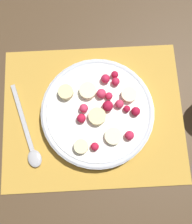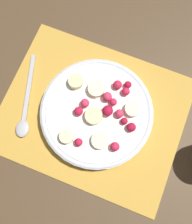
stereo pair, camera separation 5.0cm
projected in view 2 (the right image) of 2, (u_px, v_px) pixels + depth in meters
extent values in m
plane|color=#4C3823|center=(93.00, 113.00, 0.54)|extent=(3.00, 3.00, 0.00)
cube|color=gold|center=(93.00, 113.00, 0.54)|extent=(0.39, 0.31, 0.01)
cylinder|color=silver|center=(96.00, 114.00, 0.52)|extent=(0.24, 0.24, 0.02)
torus|color=silver|center=(96.00, 113.00, 0.52)|extent=(0.24, 0.24, 0.01)
cylinder|color=white|center=(96.00, 113.00, 0.51)|extent=(0.21, 0.21, 0.00)
cylinder|color=#F4EAB7|center=(96.00, 89.00, 0.52)|extent=(0.04, 0.04, 0.01)
cylinder|color=beige|center=(67.00, 137.00, 0.49)|extent=(0.04, 0.04, 0.01)
cylinder|color=beige|center=(94.00, 116.00, 0.50)|extent=(0.05, 0.05, 0.01)
cylinder|color=#F4EAB7|center=(100.00, 141.00, 0.49)|extent=(0.04, 0.04, 0.01)
cylinder|color=beige|center=(76.00, 82.00, 0.52)|extent=(0.04, 0.04, 0.01)
cylinder|color=#F4EAB7|center=(132.00, 109.00, 0.51)|extent=(0.04, 0.04, 0.01)
sphere|color=#B21433|center=(131.00, 127.00, 0.50)|extent=(0.02, 0.02, 0.02)
sphere|color=#B21433|center=(124.00, 123.00, 0.50)|extent=(0.01, 0.01, 0.01)
sphere|color=#DB3356|center=(85.00, 103.00, 0.51)|extent=(0.02, 0.02, 0.02)
sphere|color=red|center=(80.00, 143.00, 0.49)|extent=(0.02, 0.02, 0.02)
sphere|color=#D12347|center=(115.00, 147.00, 0.49)|extent=(0.02, 0.02, 0.02)
sphere|color=#B21433|center=(108.00, 111.00, 0.50)|extent=(0.02, 0.02, 0.02)
sphere|color=#B21433|center=(128.00, 85.00, 0.52)|extent=(0.02, 0.02, 0.02)
sphere|color=red|center=(79.00, 111.00, 0.50)|extent=(0.02, 0.02, 0.02)
sphere|color=#D12347|center=(126.00, 92.00, 0.51)|extent=(0.02, 0.02, 0.02)
sphere|color=#D12347|center=(113.00, 102.00, 0.51)|extent=(0.02, 0.02, 0.02)
sphere|color=#D12347|center=(118.00, 85.00, 0.52)|extent=(0.02, 0.02, 0.02)
sphere|color=#DB3356|center=(119.00, 114.00, 0.50)|extent=(0.02, 0.02, 0.02)
sphere|color=#DB3356|center=(107.00, 97.00, 0.51)|extent=(0.02, 0.02, 0.02)
cube|color=#B2B2B7|center=(29.00, 87.00, 0.55)|extent=(0.05, 0.15, 0.00)
ellipsoid|color=#B2B2B7|center=(22.00, 129.00, 0.52)|extent=(0.04, 0.04, 0.01)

